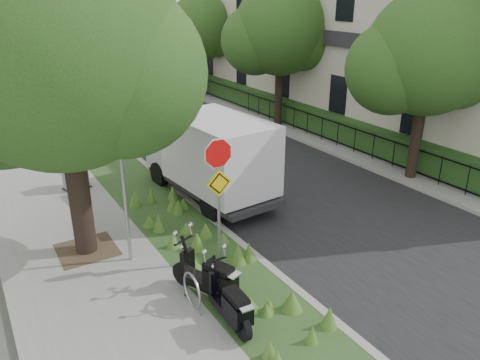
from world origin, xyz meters
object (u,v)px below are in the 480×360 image
Objects in this scene: utility_cabinet at (75,174)px; sign_assembly at (219,176)px; box_truck at (210,153)px; scooter_near at (213,281)px; scooter_far at (232,308)px.

sign_assembly is at bearing -73.78° from utility_cabinet.
sign_assembly reaches higher than box_truck.
box_truck is (2.53, 4.85, 0.95)m from scooter_near.
sign_assembly is 0.62× the size of box_truck.
scooter_near is 5.55m from box_truck.
sign_assembly reaches higher than scooter_far.
scooter_near is 1.01× the size of scooter_far.
scooter_far is at bearing -114.21° from box_truck.
utility_cabinet reaches higher than scooter_far.
sign_assembly reaches higher than scooter_near.
utility_cabinet is at bearing 96.34° from scooter_far.
box_truck is at bearing 62.47° from scooter_near.
sign_assembly is 6.86m from utility_cabinet.
sign_assembly is at bearing 67.05° from scooter_far.
scooter_near is at bearing -117.53° from box_truck.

